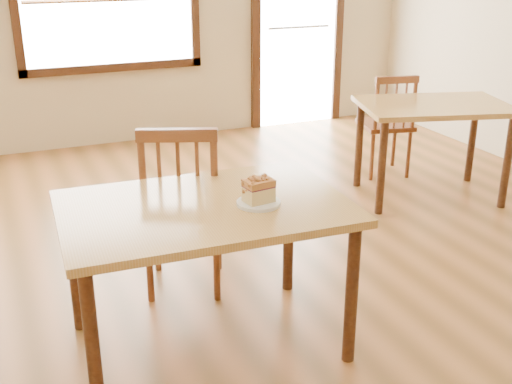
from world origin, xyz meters
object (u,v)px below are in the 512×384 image
Objects in this scene: cafe_chair_main at (183,206)px; plate at (259,203)px; cafe_table_main at (205,222)px; cafe_table_second at (433,117)px; cafe_chair_second at (387,124)px; cake_slice at (259,189)px.

plate is (0.16, -0.68, 0.25)m from cafe_chair_main.
cafe_table_main is 0.60m from cafe_chair_main.
cafe_table_second is at bearing -142.20° from cafe_chair_main.
cafe_chair_main reaches higher than plate.
cafe_table_main is 1.34× the size of cafe_chair_main.
cafe_chair_main is 1.13× the size of cafe_chair_second.
cafe_chair_main is at bearing 103.53° from plate.
cafe_chair_main is 0.77m from cake_slice.
cafe_chair_main reaches higher than cafe_chair_second.
cafe_chair_second is (-0.01, 0.58, -0.19)m from cafe_table_second.
cafe_table_second is 0.61m from cafe_chair_second.
cafe_chair_main is 0.80× the size of cafe_table_second.
plate reaches higher than cafe_table_second.
cake_slice is at bearing -130.70° from cafe_table_second.
cake_slice is at bearing -90.38° from plate.
cafe_table_main is 1.07× the size of cafe_table_second.
cafe_table_main is at bearing 51.43° from cafe_chair_second.
cake_slice reaches higher than plate.
cafe_table_second is 1.42× the size of cafe_chair_second.
cafe_table_main is at bearing 104.87° from cafe_chair_main.
cafe_chair_main is at bearing 95.72° from cake_slice.
cafe_table_second is 2.44m from cake_slice.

